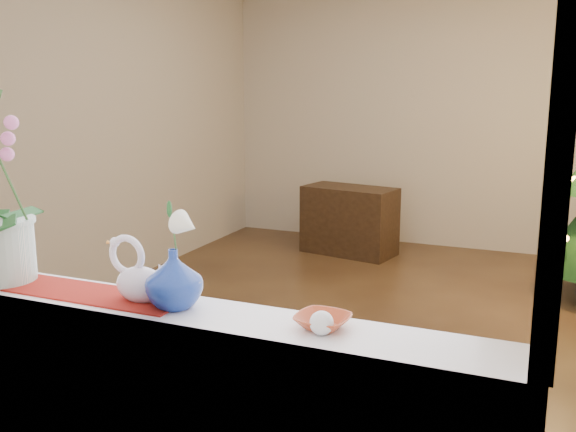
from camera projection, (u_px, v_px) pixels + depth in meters
name	position (u px, v px, depth m)	size (l,w,h in m)	color
ground	(374.00, 327.00, 4.40)	(5.00, 5.00, 0.00)	#322014
wall_back	(446.00, 114.00, 6.38)	(4.50, 0.10, 2.70)	beige
wall_front	(157.00, 183.00, 1.88)	(4.50, 0.10, 2.70)	beige
wall_left	(99.00, 122.00, 4.99)	(0.10, 5.00, 2.70)	beige
windowsill	(185.00, 315.00, 2.08)	(2.20, 0.26, 0.04)	white
window_frame	(158.00, 61.00, 1.83)	(2.22, 0.06, 1.60)	white
runner	(91.00, 293.00, 2.22)	(0.70, 0.20, 0.01)	maroon
swan	(140.00, 271.00, 2.13)	(0.25, 0.11, 0.21)	silver
blue_vase	(174.00, 274.00, 2.07)	(0.21, 0.21, 0.23)	navy
lily	(171.00, 215.00, 2.03)	(0.12, 0.07, 0.17)	silver
paperweight	(322.00, 323.00, 1.86)	(0.07, 0.07, 0.07)	silver
amber_dish	(323.00, 322.00, 1.91)	(0.14, 0.14, 0.03)	#A73D1E
side_table	(349.00, 220.00, 6.28)	(0.88, 0.44, 0.66)	black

